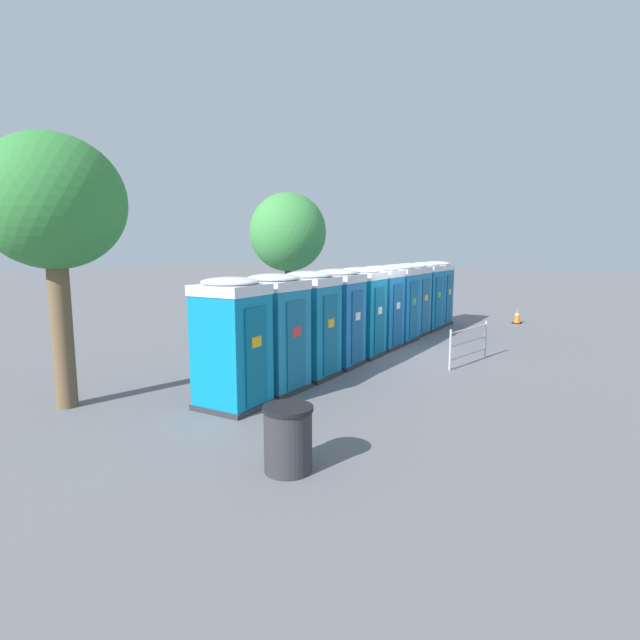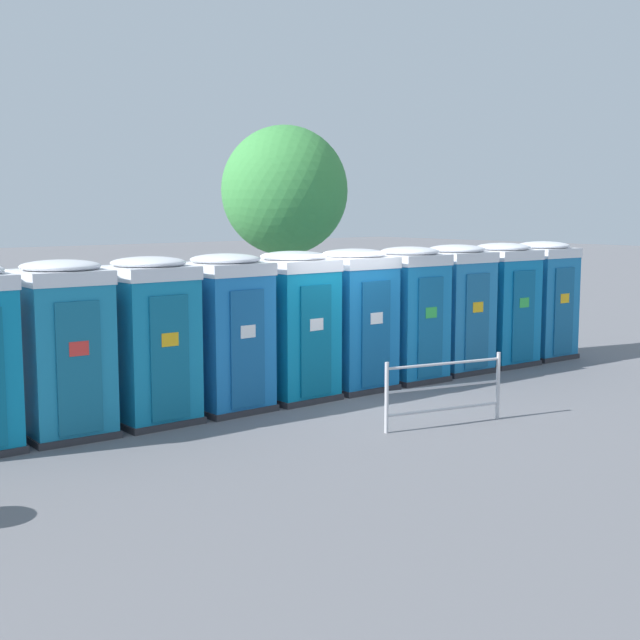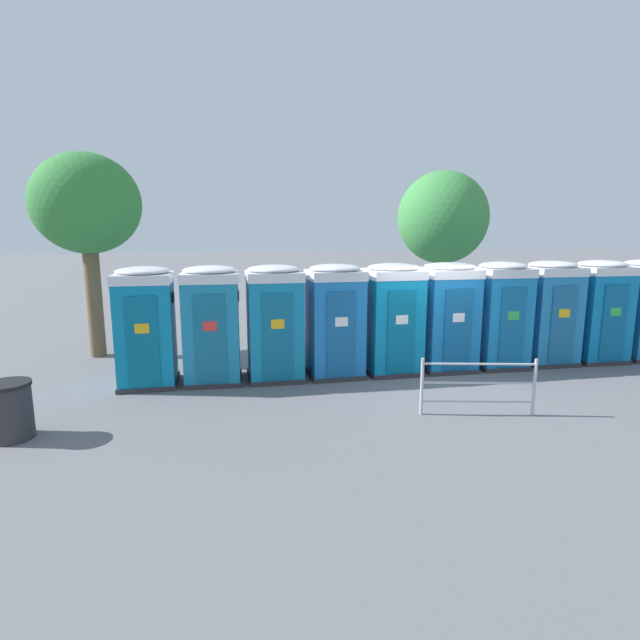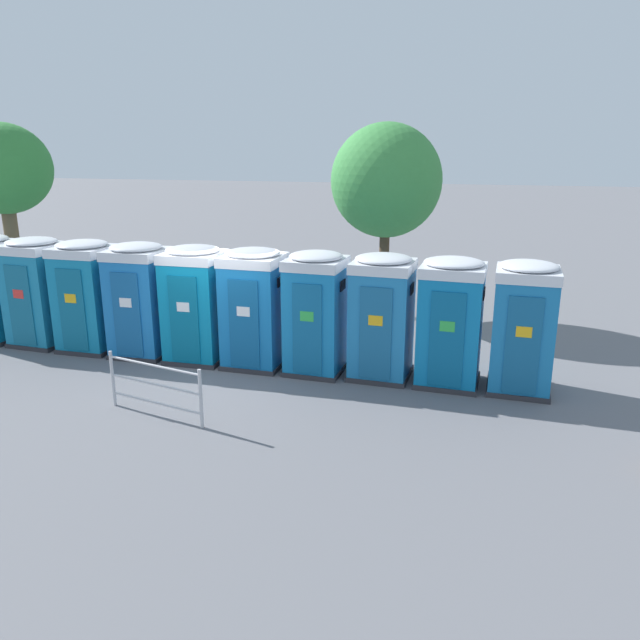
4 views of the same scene
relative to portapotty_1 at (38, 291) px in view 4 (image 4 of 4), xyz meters
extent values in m
plane|color=slate|center=(4.73, -0.59, -1.28)|extent=(120.00, 120.00, 0.00)
cube|color=black|center=(-0.78, 0.05, 0.60)|extent=(0.03, 0.36, 0.20)
cube|color=#2D2D33|center=(0.00, 0.01, -1.23)|extent=(1.30, 1.29, 0.10)
cube|color=teal|center=(0.00, 0.01, -0.13)|extent=(1.24, 1.22, 2.10)
cube|color=#136284|center=(-0.04, -0.58, -0.21)|extent=(0.64, 0.08, 1.85)
cube|color=red|center=(-0.05, -0.60, 0.07)|extent=(0.28, 0.03, 0.20)
cube|color=black|center=(0.59, -0.04, 0.60)|extent=(0.05, 0.36, 0.20)
cube|color=silver|center=(0.00, 0.01, 1.02)|extent=(1.28, 1.26, 0.20)
ellipsoid|color=silver|center=(0.00, 0.01, 1.17)|extent=(1.21, 1.20, 0.18)
cube|color=#2D2D33|center=(1.36, -0.08, -1.23)|extent=(1.25, 1.23, 0.10)
cube|color=#127CAA|center=(1.36, -0.08, -0.13)|extent=(1.19, 1.17, 2.10)
cube|color=#0E6085|center=(1.34, -0.66, -0.21)|extent=(0.64, 0.05, 1.85)
cube|color=yellow|center=(1.34, -0.68, 0.07)|extent=(0.28, 0.02, 0.20)
cube|color=black|center=(1.95, -0.09, 0.60)|extent=(0.03, 0.36, 0.20)
cube|color=silver|center=(1.36, -0.08, 1.02)|extent=(1.22, 1.20, 0.20)
ellipsoid|color=silver|center=(1.36, -0.08, 1.17)|extent=(1.16, 1.15, 0.18)
cube|color=#2D2D33|center=(2.71, -0.14, -1.23)|extent=(1.23, 1.21, 0.10)
cube|color=#196FBB|center=(2.71, -0.14, -0.13)|extent=(1.17, 1.15, 2.10)
cube|color=#145692|center=(2.71, -0.72, -0.21)|extent=(0.64, 0.04, 1.85)
cube|color=white|center=(2.71, -0.74, 0.07)|extent=(0.28, 0.01, 0.20)
cube|color=black|center=(3.30, -0.14, 0.60)|extent=(0.03, 0.36, 0.20)
cube|color=silver|center=(2.71, -0.14, 1.02)|extent=(1.20, 1.19, 0.20)
ellipsoid|color=silver|center=(2.71, -0.14, 1.17)|extent=(1.14, 1.13, 0.18)
cube|color=#2D2D33|center=(4.07, -0.20, -1.23)|extent=(1.24, 1.21, 0.10)
cube|color=#0A7CAD|center=(4.07, -0.20, -0.13)|extent=(1.19, 1.15, 2.10)
cube|color=#086186|center=(4.06, -0.78, -0.21)|extent=(0.64, 0.04, 1.85)
cube|color=white|center=(4.06, -0.80, 0.07)|extent=(0.28, 0.01, 0.20)
cube|color=black|center=(4.67, -0.20, 0.60)|extent=(0.03, 0.36, 0.20)
cube|color=silver|center=(4.07, -0.20, 1.02)|extent=(1.22, 1.19, 0.20)
ellipsoid|color=silver|center=(4.07, -0.20, 1.17)|extent=(1.16, 1.13, 0.18)
cube|color=#2D2D33|center=(5.43, -0.24, -1.23)|extent=(1.28, 1.25, 0.10)
cube|color=#146DB5|center=(5.43, -0.24, -0.13)|extent=(1.22, 1.19, 2.10)
cube|color=#0F558D|center=(5.40, -0.83, -0.21)|extent=(0.65, 0.06, 1.85)
cube|color=white|center=(5.40, -0.84, 0.07)|extent=(0.28, 0.02, 0.20)
cube|color=black|center=(6.03, -0.27, 0.60)|extent=(0.04, 0.36, 0.20)
cube|color=silver|center=(5.43, -0.24, 1.02)|extent=(1.26, 1.23, 0.20)
ellipsoid|color=silver|center=(5.43, -0.24, 1.17)|extent=(1.20, 1.17, 0.18)
cube|color=#2D2D33|center=(6.79, -0.30, -1.23)|extent=(1.24, 1.28, 0.10)
cube|color=#1475B7|center=(6.79, -0.30, -0.13)|extent=(1.18, 1.21, 2.10)
cube|color=#105B8F|center=(6.75, -0.89, -0.21)|extent=(0.61, 0.07, 1.85)
cube|color=green|center=(6.75, -0.90, 0.07)|extent=(0.28, 0.03, 0.20)
cube|color=black|center=(7.35, -0.34, 0.60)|extent=(0.05, 0.36, 0.20)
cube|color=silver|center=(6.79, -0.30, 1.02)|extent=(1.22, 1.25, 0.20)
ellipsoid|color=silver|center=(6.79, -0.30, 1.17)|extent=(1.16, 1.19, 0.18)
cube|color=#2D2D33|center=(8.15, -0.29, -1.23)|extent=(1.29, 1.28, 0.10)
cube|color=#1E77B6|center=(8.15, -0.29, -0.13)|extent=(1.23, 1.22, 2.10)
cube|color=#175D8E|center=(8.11, -0.87, -0.21)|extent=(0.63, 0.08, 1.85)
cube|color=yellow|center=(8.10, -0.89, 0.07)|extent=(0.28, 0.03, 0.20)
cube|color=black|center=(8.73, -0.33, 0.60)|extent=(0.05, 0.36, 0.20)
cube|color=silver|center=(8.15, -0.29, 1.02)|extent=(1.26, 1.26, 0.20)
ellipsoid|color=silver|center=(8.15, -0.29, 1.17)|extent=(1.20, 1.20, 0.18)
cube|color=#2D2D33|center=(9.50, -0.37, -1.23)|extent=(1.31, 1.28, 0.10)
cube|color=#0E73B3|center=(9.50, -0.37, -0.13)|extent=(1.25, 1.22, 2.10)
cube|color=#0A5A8B|center=(9.46, -0.96, -0.21)|extent=(0.64, 0.08, 1.85)
cube|color=green|center=(9.46, -0.97, 0.07)|extent=(0.28, 0.03, 0.20)
cube|color=black|center=(10.10, -0.42, 0.60)|extent=(0.05, 0.36, 0.20)
cube|color=silver|center=(9.50, -0.37, 1.02)|extent=(1.29, 1.26, 0.20)
ellipsoid|color=silver|center=(9.50, -0.37, 1.17)|extent=(1.22, 1.20, 0.18)
cube|color=#2D2D33|center=(10.86, -0.41, -1.23)|extent=(1.24, 1.27, 0.10)
cube|color=#1871AF|center=(10.86, -0.41, -0.13)|extent=(1.19, 1.21, 2.10)
cube|color=#135889|center=(10.83, -0.99, -0.21)|extent=(0.61, 0.07, 1.85)
cube|color=yellow|center=(10.82, -1.01, 0.07)|extent=(0.28, 0.03, 0.20)
cube|color=black|center=(11.43, -0.45, 0.60)|extent=(0.05, 0.36, 0.20)
cube|color=silver|center=(10.86, -0.41, 1.02)|extent=(1.22, 1.25, 0.20)
ellipsoid|color=silver|center=(10.86, -0.41, 1.17)|extent=(1.16, 1.19, 0.18)
cylinder|color=#4C3826|center=(7.56, 4.44, 0.14)|extent=(0.27, 0.27, 2.84)
ellipsoid|color=#3D8C42|center=(7.56, 4.44, 2.37)|extent=(2.93, 2.93, 2.99)
cylinder|color=brown|center=(-2.91, 2.93, 0.34)|extent=(0.39, 0.39, 3.24)
ellipsoid|color=#337F38|center=(-2.91, 2.93, 2.65)|extent=(2.64, 2.64, 2.49)
cylinder|color=#B7B7BC|center=(3.61, -2.89, -0.76)|extent=(0.06, 0.06, 1.05)
cylinder|color=#B7B7BC|center=(5.55, -3.39, -0.76)|extent=(0.06, 0.06, 1.05)
cylinder|color=#B7B7BC|center=(4.58, -3.14, -0.33)|extent=(1.95, 0.54, 0.04)
cylinder|color=#B7B7BC|center=(4.58, -3.14, -0.68)|extent=(1.95, 0.54, 0.04)
cylinder|color=#B7B7BC|center=(4.58, -3.14, -1.03)|extent=(1.95, 0.54, 0.04)
camera|label=1|loc=(-8.79, -5.95, 1.82)|focal=28.00mm
camera|label=2|loc=(-5.39, -11.88, 1.99)|focal=50.00mm
camera|label=3|loc=(-0.11, -10.83, 2.05)|focal=28.00mm
camera|label=4|loc=(9.69, -12.31, 3.40)|focal=35.00mm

